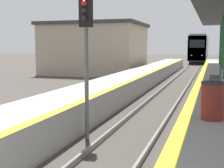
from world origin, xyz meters
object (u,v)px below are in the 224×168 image
Objects in this scene: train at (199,49)px; bench at (217,76)px; signal_near at (86,39)px; trash_bin at (213,101)px.

train is 10.86× the size of bench.
train is at bearing 88.52° from signal_near.
signal_near is 2.44× the size of bench.
train is 4.45× the size of signal_near.
trash_bin is at bearing -11.66° from signal_near.
bench is at bearing -86.73° from train.
train reaches higher than signal_near.
train is 47.54m from signal_near.
trash_bin is 5.76m from bench.
train reaches higher than bench.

